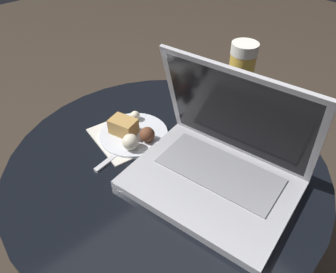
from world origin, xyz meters
TOP-DOWN VIEW (x-y plane):
  - ground_plane at (0.00, 0.00)m, footprint 6.00×6.00m
  - table at (0.00, 0.00)m, footprint 0.74×0.74m
  - napkin at (-0.13, -0.03)m, footprint 0.18×0.13m
  - laptop at (0.12, 0.05)m, footprint 0.38×0.31m
  - beer_glass at (0.01, 0.24)m, footprint 0.06×0.06m
  - snack_plate at (-0.12, -0.01)m, footprint 0.17×0.17m
  - fork at (-0.10, -0.03)m, footprint 0.05×0.18m

SIDE VIEW (x-z plane):
  - ground_plane at x=0.00m, z-range 0.00..0.00m
  - table at x=0.00m, z-range 0.14..0.64m
  - napkin at x=-0.13m, z-range 0.50..0.51m
  - fork at x=-0.10m, z-range 0.50..0.51m
  - snack_plate at x=-0.12m, z-range 0.50..0.54m
  - laptop at x=0.12m, z-range 0.43..0.68m
  - beer_glass at x=0.01m, z-range 0.50..0.72m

